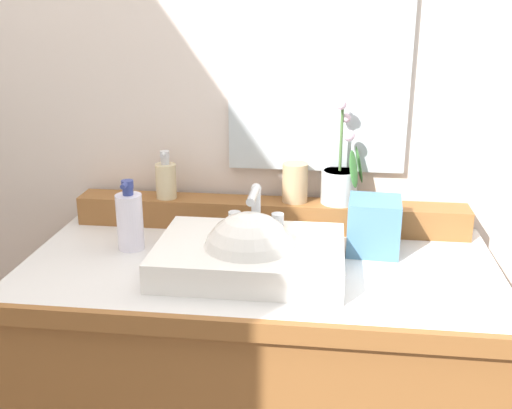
% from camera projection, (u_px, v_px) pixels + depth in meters
% --- Properties ---
extents(wall_back, '(3.13, 0.20, 2.70)m').
position_uv_depth(wall_back, '(277.00, 55.00, 1.75)').
color(wall_back, silver).
rests_on(wall_back, ground).
extents(back_ledge, '(1.10, 0.09, 0.08)m').
position_uv_depth(back_ledge, '(269.00, 214.00, 1.73)').
color(back_ledge, brown).
rests_on(back_ledge, vanity_cabinet).
extents(sink_basin, '(0.44, 0.32, 0.26)m').
position_uv_depth(sink_basin, '(250.00, 257.00, 1.45)').
color(sink_basin, white).
rests_on(sink_basin, vanity_cabinet).
extents(potted_plant, '(0.12, 0.11, 0.29)m').
position_uv_depth(potted_plant, '(340.00, 180.00, 1.68)').
color(potted_plant, silver).
rests_on(potted_plant, back_ledge).
extents(soap_dispenser, '(0.06, 0.06, 0.14)m').
position_uv_depth(soap_dispenser, '(166.00, 179.00, 1.72)').
color(soap_dispenser, beige).
rests_on(soap_dispenser, back_ledge).
extents(tumbler_cup, '(0.07, 0.07, 0.11)m').
position_uv_depth(tumbler_cup, '(295.00, 183.00, 1.69)').
color(tumbler_cup, tan).
rests_on(tumbler_cup, back_ledge).
extents(lotion_bottle, '(0.07, 0.07, 0.18)m').
position_uv_depth(lotion_bottle, '(130.00, 220.00, 1.57)').
color(lotion_bottle, white).
rests_on(lotion_bottle, vanity_cabinet).
extents(tissue_box, '(0.14, 0.14, 0.14)m').
position_uv_depth(tissue_box, '(374.00, 226.00, 1.56)').
color(tissue_box, teal).
rests_on(tissue_box, vanity_cabinet).
extents(mirror, '(0.49, 0.02, 0.53)m').
position_uv_depth(mirror, '(318.00, 75.00, 1.64)').
color(mirror, silver).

